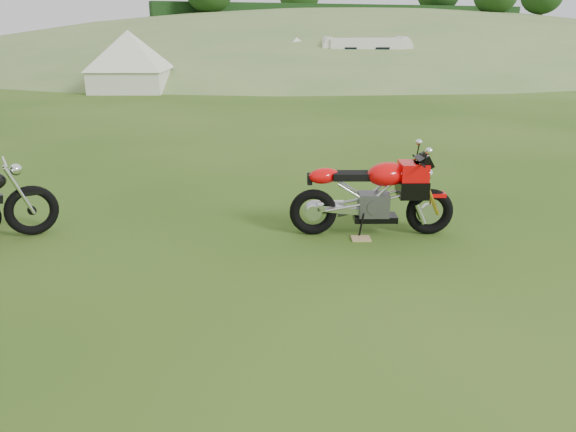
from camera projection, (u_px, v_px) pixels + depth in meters
name	position (u px, v px, depth m)	size (l,w,h in m)	color
ground	(312.00, 270.00, 6.39)	(120.00, 120.00, 0.00)	#284C10
hillside	(357.00, 56.00, 50.17)	(80.00, 64.00, 8.00)	#57793E
hedgerow	(357.00, 56.00, 50.17)	(36.00, 1.20, 8.60)	black
sport_motorcycle	(373.00, 189.00, 7.30)	(2.05, 0.51, 1.23)	red
plywood_board	(361.00, 239.00, 7.30)	(0.24, 0.20, 0.02)	tan
tent_left	(130.00, 60.00, 23.00)	(2.90, 2.90, 2.51)	silver
tent_right	(297.00, 57.00, 27.38)	(2.61, 2.61, 2.27)	silver
caravan	(364.00, 60.00, 27.15)	(4.40, 1.97, 2.06)	silver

